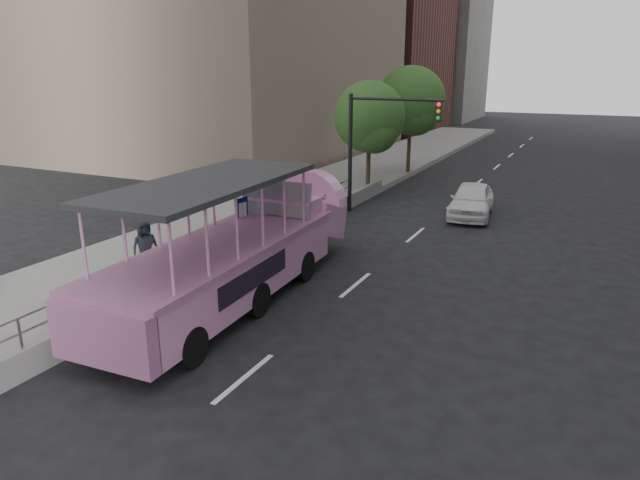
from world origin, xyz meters
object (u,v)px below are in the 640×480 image
pedestrian_far (145,247)px  traffic_signal (376,135)px  car (471,200)px  parking_sign (243,225)px  street_tree_far (412,103)px  street_tree_near (371,120)px  duck_boat (242,250)px

pedestrian_far → traffic_signal: traffic_signal is taller
car → pedestrian_far: (-6.98, -12.55, 0.40)m
pedestrian_far → parking_sign: size_ratio=0.69×
traffic_signal → pedestrian_far: bearing=-105.0°
pedestrian_far → street_tree_far: bearing=22.8°
street_tree_near → parking_sign: bearing=-87.0°
pedestrian_far → street_tree_far: (1.59, 20.55, 3.17)m
parking_sign → duck_boat: bearing=-57.1°
parking_sign → street_tree_near: (-0.66, 12.43, 2.27)m
car → pedestrian_far: bearing=-125.3°
duck_boat → car: size_ratio=2.52×
duck_boat → street_tree_near: street_tree_near is taller
pedestrian_far → traffic_signal: 11.76m
duck_boat → street_tree_far: bearing=94.2°
parking_sign → car: bearing=64.7°
car → traffic_signal: traffic_signal is taller
duck_boat → traffic_signal: bearing=90.3°
traffic_signal → street_tree_far: bearing=98.4°
parking_sign → traffic_signal: (0.94, 9.00, 1.95)m
pedestrian_far → street_tree_near: 14.86m
duck_boat → pedestrian_far: 3.11m
traffic_signal → street_tree_far: (-1.40, 9.43, 0.81)m
parking_sign → traffic_signal: bearing=84.1°
traffic_signal → car: bearing=19.6°
traffic_signal → street_tree_near: (-1.60, 3.43, 0.32)m
car → street_tree_far: (-5.39, 8.01, 3.58)m
pedestrian_far → street_tree_far: size_ratio=0.26×
street_tree_near → street_tree_far: 6.02m
duck_boat → car: (3.93, 11.96, -0.59)m
duck_boat → street_tree_far: 20.24m
street_tree_near → street_tree_far: (0.20, 6.00, 0.49)m
duck_boat → pedestrian_far: (-3.05, -0.59, -0.19)m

